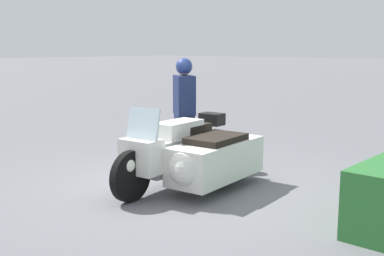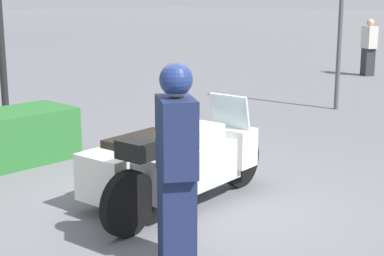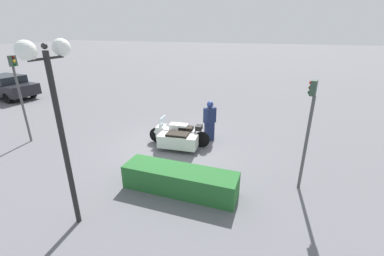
% 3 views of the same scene
% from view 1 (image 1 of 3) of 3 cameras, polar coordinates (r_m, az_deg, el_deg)
% --- Properties ---
extents(ground_plane, '(160.00, 160.00, 0.00)m').
position_cam_1_polar(ground_plane, '(6.68, -0.60, -7.00)').
color(ground_plane, slate).
extents(police_motorcycle, '(2.56, 1.17, 1.16)m').
position_cam_1_polar(police_motorcycle, '(6.50, 0.35, -3.26)').
color(police_motorcycle, black).
rests_on(police_motorcycle, ground).
extents(officer_rider, '(0.50, 0.55, 1.73)m').
position_cam_1_polar(officer_rider, '(7.96, -0.93, 2.41)').
color(officer_rider, '#192347').
rests_on(officer_rider, ground).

